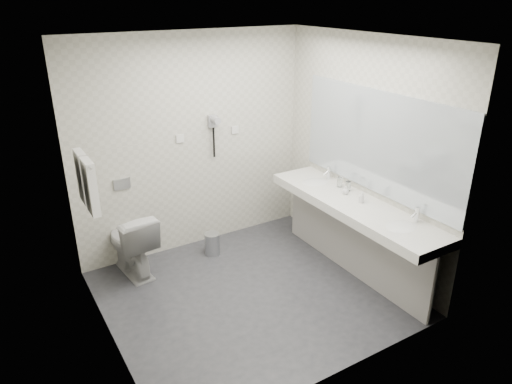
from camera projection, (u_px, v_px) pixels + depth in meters
floor at (251, 294)px, 4.86m from camera, size 2.80×2.80×0.00m
ceiling at (250, 39)px, 3.88m from camera, size 2.80×2.80×0.00m
wall_back at (192, 145)px, 5.39m from camera, size 2.80×0.00×2.80m
wall_front at (344, 239)px, 3.34m from camera, size 2.80×0.00×2.80m
wall_left at (97, 215)px, 3.70m from camera, size 0.00×2.60×2.60m
wall_right at (363, 156)px, 5.04m from camera, size 0.00×2.60×2.60m
vanity_counter at (353, 206)px, 4.92m from camera, size 0.55×2.20×0.10m
vanity_panel at (352, 242)px, 5.10m from camera, size 0.03×2.15×0.75m
vanity_post_near at (432, 288)px, 4.30m from camera, size 0.06×0.06×0.75m
vanity_post_far at (298, 206)px, 5.93m from camera, size 0.06×0.06×0.75m
mirror at (378, 143)px, 4.79m from camera, size 0.02×2.20×1.05m
basin_near at (401, 228)px, 4.40m from camera, size 0.40×0.31×0.05m
basin_far at (315, 183)px, 5.42m from camera, size 0.40×0.31×0.05m
faucet_near at (417, 214)px, 4.46m from camera, size 0.04×0.04×0.15m
faucet_far at (329, 173)px, 5.48m from camera, size 0.04×0.04×0.15m
soap_bottle_a at (361, 197)px, 4.89m from camera, size 0.07×0.07×0.10m
soap_bottle_b at (346, 190)px, 5.08m from camera, size 0.09×0.09×0.09m
soap_bottle_c at (362, 197)px, 4.86m from camera, size 0.06×0.06×0.12m
glass_left at (348, 186)px, 5.15m from camera, size 0.06×0.06×0.11m
glass_right at (340, 182)px, 5.26m from camera, size 0.07×0.07×0.11m
toilet at (131, 243)px, 5.10m from camera, size 0.48×0.76×0.73m
flush_plate at (122, 184)px, 5.09m from camera, size 0.18×0.02×0.12m
pedal_bin at (212, 244)px, 5.55m from camera, size 0.19×0.19×0.25m
bin_lid at (212, 234)px, 5.50m from camera, size 0.18×0.18×0.02m
towel_rail at (82, 158)px, 4.04m from camera, size 0.02×0.62×0.02m
towel_near at (90, 187)px, 4.02m from camera, size 0.07×0.24×0.48m
towel_far at (83, 177)px, 4.24m from camera, size 0.07×0.24×0.48m
dryer_cradle at (213, 121)px, 5.39m from camera, size 0.10×0.04×0.14m
dryer_barrel at (215, 120)px, 5.32m from camera, size 0.08×0.14×0.08m
dryer_cord at (214, 142)px, 5.47m from camera, size 0.02×0.02×0.35m
switch_plate_a at (180, 139)px, 5.27m from camera, size 0.09×0.02×0.09m
switch_plate_b at (235, 130)px, 5.60m from camera, size 0.09×0.02×0.09m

